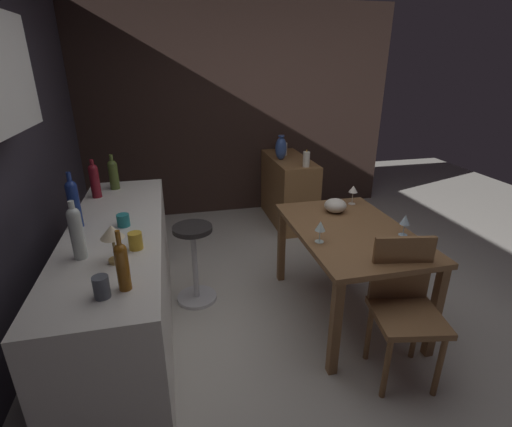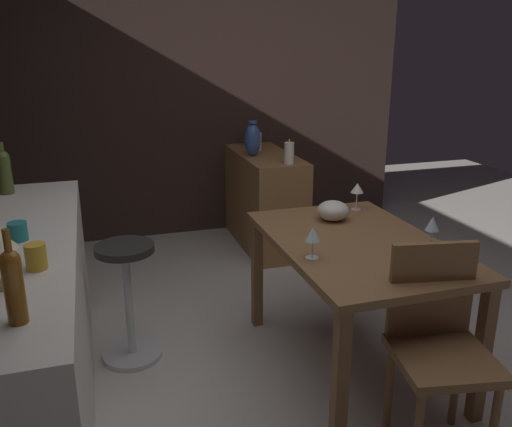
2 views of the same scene
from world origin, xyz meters
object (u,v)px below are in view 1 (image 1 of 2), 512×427
Objects in this scene: chair_near_window at (404,304)px; wine_bottle_ruby at (94,179)px; wine_glass_center at (405,220)px; wine_bottle_olive at (113,173)px; pillar_candle_tall at (306,159)px; wine_glass_right at (320,227)px; cup_mustard at (136,241)px; sideboard_cabinet at (288,190)px; pillar_candle_short at (285,149)px; cup_teal at (123,220)px; wine_bottle_clear at (76,231)px; cup_slate at (101,287)px; bar_stool at (195,262)px; dining_table at (350,240)px; fruit_bowl at (335,206)px; wine_bottle_cobalt at (74,202)px; vase_ceramic_blue at (281,148)px; wine_glass_left at (353,190)px; counter_lamp at (112,235)px; wine_bottle_amber at (122,264)px; vase_copper at (280,145)px.

wine_bottle_ruby reaches higher than chair_near_window.
wine_bottle_olive reaches higher than wine_glass_center.
pillar_candle_tall is at bearing 4.40° from wine_glass_center.
cup_mustard is (-0.14, 1.20, 0.09)m from wine_glass_right.
pillar_candle_short is (0.13, 0.01, 0.49)m from sideboard_cabinet.
cup_teal is (0.25, 1.93, 0.09)m from wine_glass_center.
sideboard_cabinet is at bearing -40.25° from wine_bottle_clear.
bar_stool is at bearing -21.76° from cup_slate.
cup_slate is at bearing 114.79° from wine_glass_right.
bar_stool is 3.76× the size of pillar_candle_short.
cup_teal is at bearing 87.72° from dining_table.
wine_bottle_ruby reaches higher than bar_stool.
bar_stool is 2.23× the size of wine_bottle_ruby.
sideboard_cabinet is 2.60m from chair_near_window.
chair_near_window is at bearing -177.81° from fruit_bowl.
wine_bottle_cobalt is at bearing 17.11° from cup_slate.
cup_slate reaches higher than cup_mustard.
chair_near_window is at bearing -178.63° from vase_ceramic_blue.
wine_glass_left is 2.08m from counter_lamp.
cup_teal is (0.40, -0.19, -0.12)m from wine_bottle_clear.
wine_bottle_amber is 3.25m from pillar_candle_short.
wine_glass_left is at bearing -63.58° from counter_lamp.
wine_glass_left reaches higher than bar_stool.
wine_glass_right is 1.37× the size of cup_mustard.
wine_glass_left is 1.77m from vase_copper.
counter_lamp is at bearing -173.74° from wine_bottle_olive.
wine_glass_center is 2.08m from vase_ceramic_blue.
cup_mustard is at bearing -14.44° from cup_slate.
wine_bottle_clear reaches higher than cup_slate.
pillar_candle_short reaches higher than wine_glass_right.
wine_bottle_amber is (-0.56, 1.22, 0.18)m from wine_glass_right.
sideboard_cabinet is (1.95, -0.13, -0.24)m from dining_table.
sideboard_cabinet is at bearing -57.59° from vase_ceramic_blue.
wine_bottle_amber is (-1.20, 1.79, 0.16)m from wine_glass_left.
wine_glass_center is 0.48× the size of wine_bottle_clear.
fruit_bowl is 0.94× the size of pillar_candle_tall.
counter_lamp is 0.74× the size of vase_ceramic_blue.
sideboard_cabinet is at bearing 4.61° from wine_glass_left.
sideboard_cabinet reaches higher than dining_table.
cup_slate is at bearing 146.89° from sideboard_cabinet.
cup_slate reaches higher than sideboard_cabinet.
wine_glass_center is 1.69m from pillar_candle_tall.
pillar_candle_short is at bearing -34.52° from cup_mustard.
vase_ceramic_blue is (2.05, 0.31, 0.10)m from wine_glass_center.
dining_table is at bearing -110.71° from wine_bottle_ruby.
wine_glass_center is at bearing -74.05° from wine_bottle_amber.
wine_bottle_olive is 2.22m from pillar_candle_short.
pillar_candle_tall reaches higher than dining_table.
counter_lamp is 1.12× the size of pillar_candle_tall.
wine_glass_left is at bearing -101.52° from wine_bottle_olive.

